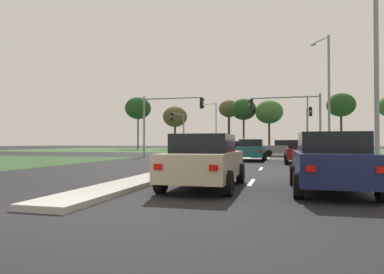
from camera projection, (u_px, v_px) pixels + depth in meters
name	position (u px, v px, depth m)	size (l,w,h in m)	color
ground_plane	(236.00, 155.00, 35.33)	(200.00, 200.00, 0.00)	black
grass_verge_far_left	(120.00, 149.00, 65.44)	(35.00, 35.00, 0.01)	#385B2D
median_island_near	(189.00, 168.00, 16.94)	(1.20, 22.00, 0.14)	#ADA89E
median_island_far	(254.00, 150.00, 59.53)	(1.20, 36.00, 0.14)	#ADA89E
lane_dash_near	(251.00, 182.00, 11.19)	(0.14, 2.00, 0.01)	silver
lane_dash_second	(261.00, 169.00, 17.00)	(0.14, 2.00, 0.01)	silver
lane_dash_third	(266.00, 162.00, 22.80)	(0.14, 2.00, 0.01)	silver
lane_dash_fourth	(268.00, 158.00, 28.61)	(0.14, 2.00, 0.01)	silver
edge_line_right	(332.00, 170.00, 16.19)	(0.14, 24.00, 0.01)	silver
stop_bar_near	(272.00, 159.00, 27.60)	(6.40, 0.50, 0.01)	silver
crosswalk_bar_near	(162.00, 157.00, 31.90)	(0.70, 2.80, 0.01)	silver
crosswalk_bar_second	(173.00, 157.00, 31.61)	(0.70, 2.80, 0.01)	silver
crosswalk_bar_third	(185.00, 157.00, 31.32)	(0.70, 2.80, 0.01)	silver
crosswalk_bar_fourth	(197.00, 157.00, 31.04)	(0.70, 2.80, 0.01)	silver
crosswalk_bar_fifth	(209.00, 157.00, 30.75)	(0.70, 2.80, 0.01)	silver
crosswalk_bar_sixth	(222.00, 157.00, 30.46)	(0.70, 2.80, 0.01)	silver
crosswalk_bar_seventh	(234.00, 157.00, 30.17)	(0.70, 2.80, 0.01)	silver
crosswalk_bar_eighth	(247.00, 158.00, 29.88)	(0.70, 2.80, 0.01)	silver
car_beige_near	(205.00, 161.00, 9.85)	(1.98, 4.35, 1.56)	#BCAD8E
car_teal_second	(252.00, 150.00, 24.92)	(2.07, 4.59, 1.56)	#19565B
car_black_third	(238.00, 146.00, 56.03)	(2.03, 4.54, 1.57)	black
car_navy_fourth	(331.00, 162.00, 8.97)	(2.01, 4.20, 1.59)	#161E47
car_maroon_fifth	(301.00, 151.00, 21.41)	(2.05, 4.60, 1.49)	maroon
car_grey_sixth	(284.00, 148.00, 33.10)	(4.29, 1.96, 1.57)	slate
traffic_signal_far_right	(308.00, 121.00, 38.10)	(0.32, 4.93, 5.36)	gray
traffic_signal_far_left	(179.00, 125.00, 41.73)	(0.32, 5.25, 5.08)	gray
traffic_signal_near_right	(292.00, 113.00, 27.65)	(5.81, 0.32, 5.31)	gray
traffic_signal_near_left	(166.00, 114.00, 30.38)	(5.75, 0.32, 5.56)	gray
street_lamp_near	(377.00, 61.00, 14.79)	(1.25, 2.18, 8.67)	gray
street_lamp_second	(327.00, 90.00, 28.72)	(1.43, 2.11, 10.46)	gray
street_lamp_third	(308.00, 120.00, 49.77)	(0.56, 2.52, 8.09)	gray
street_lamp_fourth	(215.00, 123.00, 71.14)	(2.63, 0.89, 9.68)	gray
pedestrian_at_median	(243.00, 143.00, 45.33)	(0.34, 0.34, 1.85)	#335184
treeline_near	(138.00, 108.00, 68.85)	(5.28, 5.28, 10.61)	#423323
treeline_second	(175.00, 117.00, 68.52)	(4.91, 4.91, 8.70)	#423323
treeline_third	(229.00, 109.00, 66.59)	(3.99, 3.99, 9.73)	#423323
treeline_fourth	(244.00, 110.00, 61.70)	(4.57, 4.57, 9.37)	#423323
treeline_fifth	(269.00, 112.00, 59.47)	(4.84, 4.84, 8.80)	#423323
treeline_sixth	(341.00, 105.00, 57.51)	(4.72, 4.72, 9.78)	#423323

